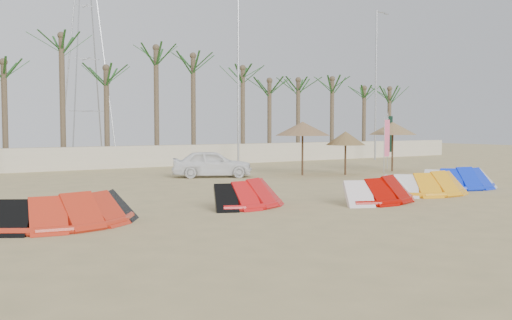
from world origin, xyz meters
TOP-DOWN VIEW (x-y plane):
  - ground at (0.00, 0.00)m, footprint 120.00×120.00m
  - boundary_wall at (0.00, 22.00)m, footprint 60.00×0.30m
  - palm_line at (0.67, 23.50)m, footprint 52.00×4.00m
  - lamp_c at (8.04, 20.00)m, footprint 1.25×0.14m
  - lamp_d at (20.04, 20.00)m, footprint 1.25×0.14m
  - pylon at (1.00, 28.00)m, footprint 3.00×3.00m
  - kite_red_left at (-7.01, 3.99)m, footprint 3.85×2.19m
  - kite_red_mid at (-1.42, 4.48)m, footprint 3.35×2.37m
  - kite_red_right at (2.75, 3.14)m, footprint 3.90×2.47m
  - kite_orange at (5.74, 3.46)m, footprint 3.55×1.59m
  - kite_blue at (8.24, 4.10)m, footprint 3.56×2.22m
  - parasol_left at (6.99, 12.25)m, footprint 2.78×2.78m
  - parasol_mid at (8.95, 11.22)m, footprint 2.00×2.00m
  - parasol_right at (12.72, 11.54)m, footprint 2.57×2.57m
  - flag_pink at (11.42, 10.75)m, footprint 0.45×0.06m
  - flag_green at (14.16, 13.10)m, footprint 0.45×0.05m
  - car at (2.65, 13.83)m, footprint 4.14×3.15m

SIDE VIEW (x-z plane):
  - ground at x=0.00m, z-range 0.00..0.00m
  - pylon at x=1.00m, z-range -7.00..7.00m
  - kite_red_mid at x=-1.42m, z-range -0.03..0.87m
  - kite_blue at x=8.24m, z-range -0.03..0.87m
  - kite_orange at x=5.74m, z-range -0.03..0.87m
  - kite_red_right at x=2.75m, z-range -0.03..0.87m
  - kite_red_left at x=-7.01m, z-range -0.03..0.87m
  - boundary_wall at x=0.00m, z-range 0.00..1.30m
  - car at x=2.65m, z-range 0.00..1.32m
  - flag_pink at x=11.42m, z-range 0.28..3.26m
  - parasol_mid at x=8.95m, z-range 0.75..2.97m
  - flag_green at x=14.16m, z-range 0.30..3.56m
  - parasol_left at x=6.99m, z-range 1.00..3.70m
  - parasol_right at x=12.72m, z-range 1.00..3.71m
  - lamp_c at x=8.04m, z-range 0.27..11.27m
  - lamp_d at x=20.04m, z-range 0.27..11.27m
  - palm_line at x=0.67m, z-range 2.59..10.29m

